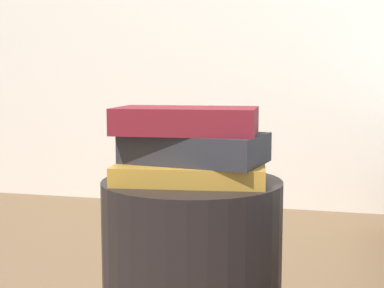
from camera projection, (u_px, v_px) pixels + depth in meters
book_ochre at (192, 172)px, 1.11m from camera, size 0.32×0.22×0.04m
book_charcoal at (195, 148)px, 1.11m from camera, size 0.30×0.21×0.06m
book_maroon at (186, 121)px, 1.10m from camera, size 0.29×0.18×0.05m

